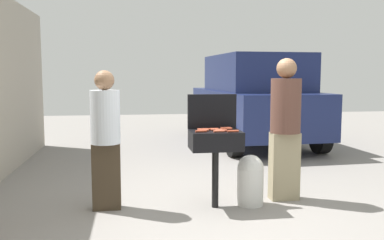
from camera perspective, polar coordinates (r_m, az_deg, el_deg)
The scene contains 17 objects.
ground_plane at distance 4.91m, azimuth 4.07°, elevation -12.51°, with size 24.00×24.00×0.00m, color gray.
bbq_grill at distance 4.90m, azimuth 3.24°, elevation -3.15°, with size 0.60×0.44×0.92m.
grill_lid_open at distance 5.07m, azimuth 2.77°, elevation 1.19°, with size 0.60×0.05×0.42m, color black.
hot_dog_0 at distance 4.80m, azimuth 4.04°, elevation -1.46°, with size 0.03×0.03×0.13m, color #B74C33.
hot_dog_1 at distance 4.74m, azimuth 1.25°, elevation -1.55°, with size 0.03×0.03×0.13m, color #AD4228.
hot_dog_2 at distance 4.75m, azimuth 3.75°, elevation -1.55°, with size 0.03×0.03×0.13m, color #C6593D.
hot_dog_3 at distance 4.93m, azimuth 2.89°, elevation -1.26°, with size 0.03×0.03×0.13m, color #AD4228.
hot_dog_4 at distance 4.96m, azimuth 4.81°, elevation -1.22°, with size 0.03×0.03×0.13m, color #AD4228.
hot_dog_5 at distance 4.76m, azimuth 5.66°, elevation -1.54°, with size 0.03×0.03×0.13m, color #AD4228.
hot_dog_6 at distance 4.90m, azimuth 1.48°, elevation -1.29°, with size 0.03×0.03×0.13m, color #B74C33.
hot_dog_7 at distance 4.81m, azimuth 1.56°, elevation -1.44°, with size 0.03×0.03×0.13m, color #C6593D.
hot_dog_8 at distance 5.04m, azimuth 4.62°, elevation -1.10°, with size 0.03×0.03×0.13m, color #B74C33.
hot_dog_9 at distance 4.87m, azimuth 3.38°, elevation -1.35°, with size 0.03×0.03×0.13m, color #C6593D.
propane_tank at distance 5.12m, azimuth 8.02°, elevation -8.03°, with size 0.32×0.32×0.62m.
person_left at distance 4.92m, azimuth -11.81°, elevation -2.00°, with size 0.34×0.34×1.63m.
person_right at distance 5.31m, azimuth 12.71°, elevation -0.52°, with size 0.37×0.37×1.78m.
parked_minivan at distance 9.62m, azimuth 8.45°, elevation 2.88°, with size 2.22×4.49×2.02m.
Camera 1 is at (-1.01, -4.54, 1.58)m, focal length 38.76 mm.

